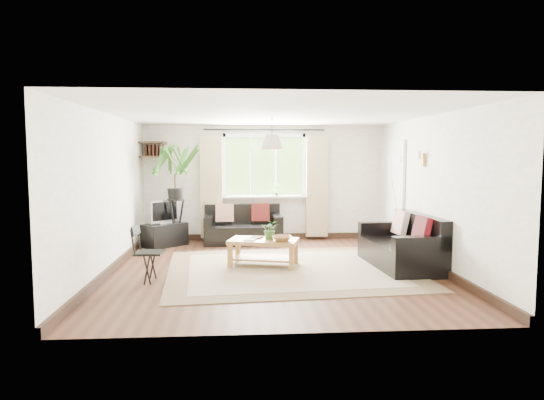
{
  "coord_description": "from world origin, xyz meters",
  "views": [
    {
      "loc": [
        -0.54,
        -7.41,
        1.77
      ],
      "look_at": [
        0.0,
        0.4,
        1.05
      ],
      "focal_mm": 32.0,
      "sensor_mm": 36.0,
      "label": 1
    }
  ],
  "objects": [
    {
      "name": "rug",
      "position": [
        0.25,
        -0.06,
        0.01
      ],
      "size": [
        3.97,
        3.48,
        0.02
      ],
      "primitive_type": "cube",
      "rotation": [
        0.0,
        0.0,
        0.08
      ],
      "color": "beige",
      "rests_on": "floor"
    },
    {
      "name": "palm_stand",
      "position": [
        -1.78,
        2.16,
        1.0
      ],
      "size": [
        0.89,
        0.89,
        1.99
      ],
      "primitive_type": null,
      "rotation": [
        0.0,
        0.0,
        -0.16
      ],
      "color": "black",
      "rests_on": "floor"
    },
    {
      "name": "floor",
      "position": [
        0.0,
        0.0,
        0.0
      ],
      "size": [
        5.5,
        5.5,
        0.0
      ],
      "primitive_type": "plane",
      "color": "black",
      "rests_on": "ground"
    },
    {
      "name": "book_b",
      "position": [
        -0.33,
        0.37,
        0.45
      ],
      "size": [
        0.26,
        0.28,
        0.02
      ],
      "primitive_type": "imported",
      "rotation": [
        0.0,
        0.0,
        -0.57
      ],
      "color": "brown",
      "rests_on": "coffee_table"
    },
    {
      "name": "ceiling",
      "position": [
        0.0,
        0.0,
        2.4
      ],
      "size": [
        5.5,
        5.5,
        0.0
      ],
      "primitive_type": "plane",
      "rotation": [
        3.14,
        0.0,
        0.0
      ],
      "color": "white",
      "rests_on": "floor"
    },
    {
      "name": "folding_chair",
      "position": [
        -1.79,
        -0.62,
        0.4
      ],
      "size": [
        0.44,
        0.44,
        0.8
      ],
      "primitive_type": null,
      "rotation": [
        0.0,
        0.0,
        1.52
      ],
      "color": "black",
      "rests_on": "floor"
    },
    {
      "name": "wall_left",
      "position": [
        -2.5,
        0.0,
        1.2
      ],
      "size": [
        0.02,
        5.5,
        2.4
      ],
      "primitive_type": "cube",
      "color": "beige",
      "rests_on": "floor"
    },
    {
      "name": "door",
      "position": [
        2.47,
        1.7,
        1.0
      ],
      "size": [
        0.06,
        0.96,
        2.06
      ],
      "primitive_type": "cube",
      "color": "silver",
      "rests_on": "wall_right"
    },
    {
      "name": "window",
      "position": [
        0.0,
        2.71,
        1.55
      ],
      "size": [
        2.5,
        0.16,
        2.16
      ],
      "primitive_type": null,
      "color": "white",
      "rests_on": "wall_back"
    },
    {
      "name": "corner_shelf",
      "position": [
        -2.25,
        2.5,
        1.89
      ],
      "size": [
        0.5,
        0.5,
        0.34
      ],
      "primitive_type": null,
      "color": "black",
      "rests_on": "wall_back"
    },
    {
      "name": "coffee_table",
      "position": [
        -0.15,
        0.2,
        0.22
      ],
      "size": [
        1.19,
        0.84,
        0.44
      ],
      "primitive_type": null,
      "rotation": [
        0.0,
        0.0,
        -0.26
      ],
      "color": "brown",
      "rests_on": "floor"
    },
    {
      "name": "wall_back",
      "position": [
        0.0,
        2.75,
        1.2
      ],
      "size": [
        5.0,
        0.02,
        2.4
      ],
      "primitive_type": "cube",
      "color": "beige",
      "rests_on": "floor"
    },
    {
      "name": "bowl",
      "position": [
        0.13,
        0.03,
        0.48
      ],
      "size": [
        0.34,
        0.34,
        0.08
      ],
      "primitive_type": "imported",
      "rotation": [
        0.0,
        0.0,
        -0.09
      ],
      "color": "brown",
      "rests_on": "coffee_table"
    },
    {
      "name": "wall_front",
      "position": [
        0.0,
        -2.75,
        1.2
      ],
      "size": [
        5.0,
        0.02,
        2.4
      ],
      "primitive_type": "cube",
      "color": "beige",
      "rests_on": "floor"
    },
    {
      "name": "wall_sconce",
      "position": [
        2.43,
        0.3,
        1.74
      ],
      "size": [
        0.12,
        0.12,
        0.28
      ],
      "primitive_type": null,
      "color": "beige",
      "rests_on": "wall_right"
    },
    {
      "name": "sofa_right",
      "position": [
        2.02,
        0.02,
        0.4
      ],
      "size": [
        1.75,
        0.96,
        0.8
      ],
      "primitive_type": null,
      "rotation": [
        0.0,
        0.0,
        -1.5
      ],
      "color": "black",
      "rests_on": "floor"
    },
    {
      "name": "pendant_lamp",
      "position": [
        0.0,
        0.4,
        2.05
      ],
      "size": [
        0.36,
        0.36,
        0.54
      ],
      "primitive_type": null,
      "color": "beige",
      "rests_on": "ceiling"
    },
    {
      "name": "sofa_back",
      "position": [
        -0.46,
        2.3,
        0.37
      ],
      "size": [
        1.58,
        0.83,
        0.73
      ],
      "primitive_type": null,
      "rotation": [
        0.0,
        0.0,
        0.03
      ],
      "color": "black",
      "rests_on": "floor"
    },
    {
      "name": "table_plant",
      "position": [
        -0.04,
        0.23,
        0.59
      ],
      "size": [
        0.32,
        0.29,
        0.3
      ],
      "primitive_type": "imported",
      "rotation": [
        0.0,
        0.0,
        -0.19
      ],
      "color": "#345E25",
      "rests_on": "coffee_table"
    },
    {
      "name": "tv",
      "position": [
        -2.0,
        2.09,
        0.69
      ],
      "size": [
        0.6,
        0.6,
        0.49
      ],
      "primitive_type": null,
      "rotation": [
        0.0,
        0.0,
        0.79
      ],
      "color": "#A5A5AA",
      "rests_on": "tv_stand"
    },
    {
      "name": "wall_right",
      "position": [
        2.5,
        0.0,
        1.2
      ],
      "size": [
        0.02,
        5.5,
        2.4
      ],
      "primitive_type": "cube",
      "color": "beige",
      "rests_on": "floor"
    },
    {
      "name": "tv_stand",
      "position": [
        -2.0,
        2.09,
        0.22
      ],
      "size": [
        0.91,
        0.92,
        0.44
      ],
      "primitive_type": "cube",
      "rotation": [
        0.0,
        0.0,
        0.79
      ],
      "color": "black",
      "rests_on": "floor"
    },
    {
      "name": "book_a",
      "position": [
        -0.44,
        0.18,
        0.45
      ],
      "size": [
        0.24,
        0.28,
        0.02
      ],
      "primitive_type": "imported",
      "rotation": [
        0.0,
        0.0,
        -0.37
      ],
      "color": "white",
      "rests_on": "coffee_table"
    },
    {
      "name": "sill_plant",
      "position": [
        0.25,
        2.63,
        1.06
      ],
      "size": [
        0.14,
        0.1,
        0.27
      ],
      "primitive_type": "imported",
      "color": "#2D6023",
      "rests_on": "window"
    }
  ]
}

